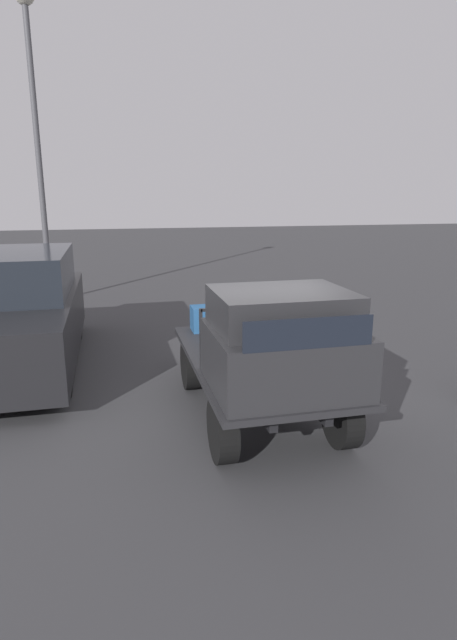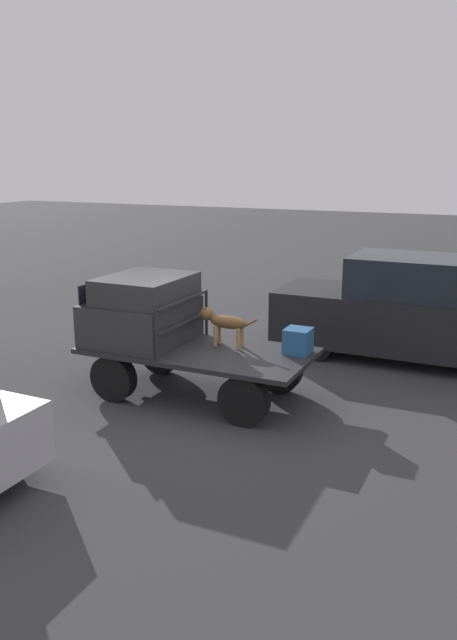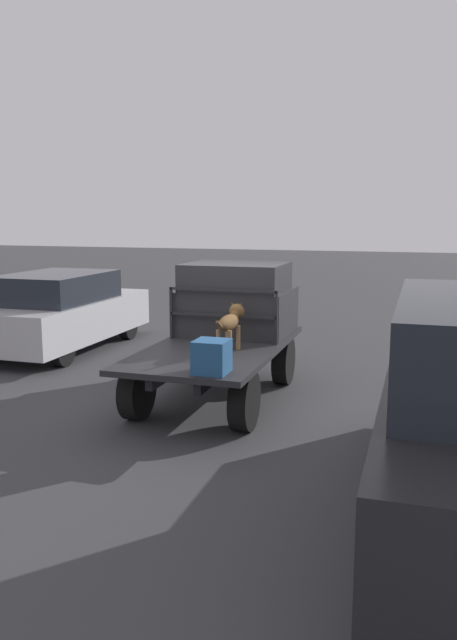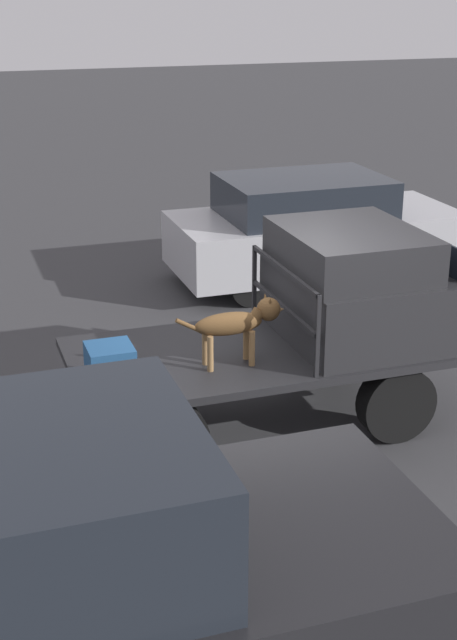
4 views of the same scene
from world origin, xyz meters
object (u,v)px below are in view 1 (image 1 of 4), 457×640
object	(u,v)px
flatbed_truck	(257,374)
dog	(230,324)
cargo_crate	(204,319)
light_pole_near	(33,95)
parked_pickup_far	(22,312)

from	to	relation	value
flatbed_truck	dog	xyz separation A→B (m)	(-0.31, -0.31, 0.68)
cargo_crate	light_pole_near	xyz separation A→B (m)	(-7.21, -3.26, 4.61)
flatbed_truck	cargo_crate	distance (m)	1.73
cargo_crate	parked_pickup_far	world-z (taller)	parked_pickup_far
flatbed_truck	cargo_crate	world-z (taller)	cargo_crate
dog	parked_pickup_far	size ratio (longest dim) A/B	0.21
parked_pickup_far	light_pole_near	size ratio (longest dim) A/B	0.64
dog	light_pole_near	distance (m)	10.16
dog	light_pole_near	xyz separation A→B (m)	(-8.51, -3.41, 4.39)
parked_pickup_far	light_pole_near	xyz separation A→B (m)	(-5.84, -0.15, 4.65)
dog	parked_pickup_far	xyz separation A→B (m)	(-2.67, -3.26, -0.26)
light_pole_near	parked_pickup_far	bearing A→B (deg)	1.45
flatbed_truck	dog	size ratio (longest dim) A/B	3.50
light_pole_near	cargo_crate	bearing A→B (deg)	24.31
parked_pickup_far	light_pole_near	distance (m)	7.47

